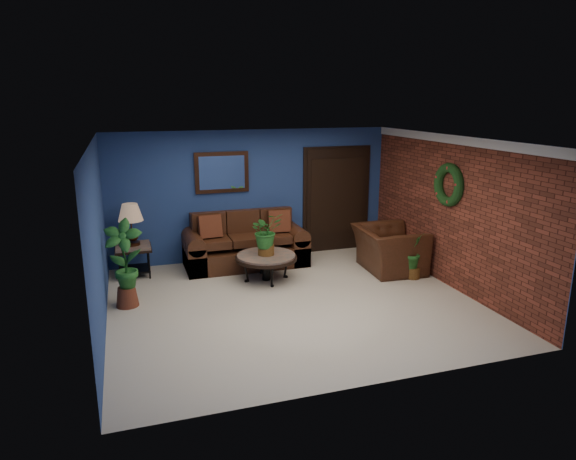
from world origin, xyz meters
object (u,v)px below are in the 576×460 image
object	(u,v)px
sofa	(245,247)
coffee_table	(266,258)
end_table	(133,252)
side_chair	(279,233)
table_lamp	(131,219)
armchair	(389,249)

from	to	relation	value
sofa	coffee_table	xyz separation A→B (m)	(0.15, -0.97, 0.07)
sofa	end_table	world-z (taller)	sofa
end_table	side_chair	bearing A→B (deg)	1.49
table_lamp	side_chair	world-z (taller)	table_lamp
coffee_table	side_chair	bearing A→B (deg)	62.16
coffee_table	armchair	world-z (taller)	armchair
armchair	table_lamp	bearing A→B (deg)	79.22
sofa	armchair	world-z (taller)	sofa
coffee_table	end_table	xyz separation A→B (m)	(-2.17, 0.94, 0.03)
side_chair	armchair	distance (m)	2.12
sofa	end_table	distance (m)	2.02
sofa	table_lamp	xyz separation A→B (m)	(-2.02, -0.04, 0.70)
coffee_table	side_chair	distance (m)	1.15
end_table	armchair	world-z (taller)	armchair
end_table	side_chair	world-z (taller)	side_chair
coffee_table	end_table	bearing A→B (deg)	156.70
end_table	side_chair	xyz separation A→B (m)	(2.71, 0.07, 0.11)
coffee_table	armchair	bearing A→B (deg)	-4.60
sofa	coffee_table	size ratio (longest dim) A/B	2.12
armchair	end_table	bearing A→B (deg)	79.22
end_table	armchair	xyz separation A→B (m)	(4.45, -1.12, -0.03)
sofa	side_chair	size ratio (longest dim) A/B	2.36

